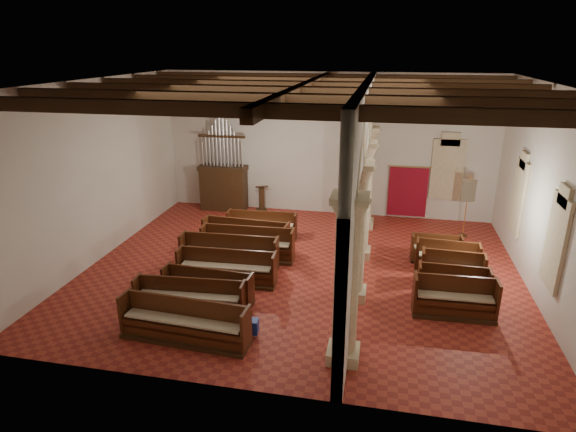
# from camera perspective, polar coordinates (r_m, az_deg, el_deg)

# --- Properties ---
(floor) EXTENTS (14.00, 14.00, 0.00)m
(floor) POSITION_cam_1_polar(r_m,az_deg,el_deg) (15.98, 1.59, -6.42)
(floor) COLOR #9C3122
(floor) RESTS_ON ground
(ceiling) EXTENTS (14.00, 14.00, 0.00)m
(ceiling) POSITION_cam_1_polar(r_m,az_deg,el_deg) (14.39, 1.82, 15.57)
(ceiling) COLOR black
(ceiling) RESTS_ON wall_back
(wall_back) EXTENTS (14.00, 0.02, 6.00)m
(wall_back) POSITION_cam_1_polar(r_m,az_deg,el_deg) (20.69, 4.60, 8.37)
(wall_back) COLOR silver
(wall_back) RESTS_ON floor
(wall_front) EXTENTS (14.00, 0.02, 6.00)m
(wall_front) POSITION_cam_1_polar(r_m,az_deg,el_deg) (9.41, -4.67, -5.73)
(wall_front) COLOR silver
(wall_front) RESTS_ON floor
(wall_left) EXTENTS (0.02, 12.00, 6.00)m
(wall_left) POSITION_cam_1_polar(r_m,az_deg,el_deg) (17.48, -21.63, 4.95)
(wall_left) COLOR silver
(wall_left) RESTS_ON floor
(wall_right) EXTENTS (0.02, 12.00, 6.00)m
(wall_right) POSITION_cam_1_polar(r_m,az_deg,el_deg) (15.40, 28.31, 2.11)
(wall_right) COLOR silver
(wall_right) RESTS_ON floor
(ceiling_beams) EXTENTS (13.80, 11.80, 0.30)m
(ceiling_beams) POSITION_cam_1_polar(r_m,az_deg,el_deg) (14.41, 1.81, 14.85)
(ceiling_beams) COLOR #372311
(ceiling_beams) RESTS_ON wall_back
(arcade) EXTENTS (0.90, 11.90, 6.00)m
(arcade) POSITION_cam_1_polar(r_m,az_deg,el_deg) (14.58, 8.74, 5.69)
(arcade) COLOR beige
(arcade) RESTS_ON floor
(window_right_a) EXTENTS (0.03, 1.00, 2.20)m
(window_right_a) POSITION_cam_1_polar(r_m,az_deg,el_deg) (14.28, 29.30, -2.73)
(window_right_a) COLOR #387F5D
(window_right_a) RESTS_ON wall_right
(window_right_b) EXTENTS (0.03, 1.00, 2.20)m
(window_right_b) POSITION_cam_1_polar(r_m,az_deg,el_deg) (17.92, 25.75, 2.04)
(window_right_b) COLOR #387F5D
(window_right_b) RESTS_ON wall_right
(window_back) EXTENTS (1.00, 0.03, 2.20)m
(window_back) POSITION_cam_1_polar(r_m,az_deg,el_deg) (20.86, 18.35, 5.27)
(window_back) COLOR #387F5D
(window_back) RESTS_ON wall_back
(pipe_organ) EXTENTS (2.10, 0.85, 4.40)m
(pipe_organ) POSITION_cam_1_polar(r_m,az_deg,el_deg) (21.59, -7.65, 4.30)
(pipe_organ) COLOR #372311
(pipe_organ) RESTS_ON floor
(lectern) EXTENTS (0.62, 0.66, 1.26)m
(lectern) POSITION_cam_1_polar(r_m,az_deg,el_deg) (21.33, -3.15, 1.88)
(lectern) COLOR #3C2513
(lectern) RESTS_ON floor
(dossal_curtain) EXTENTS (1.80, 0.07, 2.17)m
(dossal_curtain) POSITION_cam_1_polar(r_m,az_deg,el_deg) (20.93, 13.99, 2.80)
(dossal_curtain) COLOR maroon
(dossal_curtain) RESTS_ON floor
(processional_banner) EXTENTS (0.55, 0.70, 2.43)m
(processional_banner) POSITION_cam_1_polar(r_m,az_deg,el_deg) (19.70, 20.25, -0.01)
(processional_banner) COLOR #372311
(processional_banner) RESTS_ON floor
(hymnal_box_a) EXTENTS (0.39, 0.32, 0.36)m
(hymnal_box_a) POSITION_cam_1_polar(r_m,az_deg,el_deg) (12.56, -4.40, -12.89)
(hymnal_box_a) COLOR navy
(hymnal_box_a) RESTS_ON floor
(hymnal_box_b) EXTENTS (0.41, 0.35, 0.37)m
(hymnal_box_b) POSITION_cam_1_polar(r_m,az_deg,el_deg) (13.68, -6.68, -10.01)
(hymnal_box_b) COLOR navy
(hymnal_box_b) RESTS_ON floor
(hymnal_box_c) EXTENTS (0.38, 0.32, 0.34)m
(hymnal_box_c) POSITION_cam_1_polar(r_m,az_deg,el_deg) (16.21, -3.43, -5.00)
(hymnal_box_c) COLOR navy
(hymnal_box_c) RESTS_ON floor
(tube_heater_a) EXTENTS (0.98, 0.24, 0.10)m
(tube_heater_a) POSITION_cam_1_polar(r_m,az_deg,el_deg) (13.12, -14.89, -12.63)
(tube_heater_a) COLOR silver
(tube_heater_a) RESTS_ON floor
(tube_heater_b) EXTENTS (0.96, 0.23, 0.10)m
(tube_heater_b) POSITION_cam_1_polar(r_m,az_deg,el_deg) (13.48, -11.67, -11.41)
(tube_heater_b) COLOR white
(tube_heater_b) RESTS_ON floor
(nave_pew_0) EXTENTS (3.37, 0.94, 1.11)m
(nave_pew_0) POSITION_cam_1_polar(r_m,az_deg,el_deg) (12.58, -12.14, -12.81)
(nave_pew_0) COLOR #372311
(nave_pew_0) RESTS_ON floor
(nave_pew_1) EXTENTS (3.11, 0.86, 0.98)m
(nave_pew_1) POSITION_cam_1_polar(r_m,az_deg,el_deg) (13.77, -11.53, -9.92)
(nave_pew_1) COLOR #372311
(nave_pew_1) RESTS_ON floor
(nave_pew_2) EXTENTS (2.70, 0.81, 0.97)m
(nave_pew_2) POSITION_cam_1_polar(r_m,az_deg,el_deg) (14.22, -9.48, -8.77)
(nave_pew_2) COLOR #372311
(nave_pew_2) RESTS_ON floor
(nave_pew_3) EXTENTS (3.10, 0.84, 1.07)m
(nave_pew_3) POSITION_cam_1_polar(r_m,az_deg,el_deg) (15.15, -7.26, -6.64)
(nave_pew_3) COLOR #372311
(nave_pew_3) RESTS_ON floor
(nave_pew_4) EXTENTS (3.28, 0.86, 1.13)m
(nave_pew_4) POSITION_cam_1_polar(r_m,az_deg,el_deg) (16.10, -6.97, -4.90)
(nave_pew_4) COLOR #372311
(nave_pew_4) RESTS_ON floor
(nave_pew_5) EXTENTS (3.23, 0.88, 1.14)m
(nave_pew_5) POSITION_cam_1_polar(r_m,az_deg,el_deg) (16.72, -4.79, -3.85)
(nave_pew_5) COLOR #372311
(nave_pew_5) RESTS_ON floor
(nave_pew_6) EXTENTS (3.16, 0.94, 1.13)m
(nave_pew_6) POSITION_cam_1_polar(r_m,az_deg,el_deg) (17.39, -5.01, -2.91)
(nave_pew_6) COLOR #372311
(nave_pew_6) RESTS_ON floor
(nave_pew_7) EXTENTS (2.70, 0.80, 0.99)m
(nave_pew_7) POSITION_cam_1_polar(r_m,az_deg,el_deg) (18.59, -3.09, -1.49)
(nave_pew_7) COLOR #372311
(nave_pew_7) RESTS_ON floor
(aisle_pew_0) EXTENTS (2.22, 0.81, 1.12)m
(aisle_pew_0) POSITION_cam_1_polar(r_m,az_deg,el_deg) (14.07, 19.07, -9.72)
(aisle_pew_0) COLOR #372311
(aisle_pew_0) RESTS_ON floor
(aisle_pew_1) EXTENTS (2.01, 0.75, 1.05)m
(aisle_pew_1) POSITION_cam_1_polar(r_m,az_deg,el_deg) (14.84, 18.94, -8.22)
(aisle_pew_1) COLOR #372311
(aisle_pew_1) RESTS_ON floor
(aisle_pew_2) EXTENTS (1.88, 0.81, 1.10)m
(aisle_pew_2) POSITION_cam_1_polar(r_m,az_deg,el_deg) (15.67, 18.84, -6.60)
(aisle_pew_2) COLOR #372311
(aisle_pew_2) RESTS_ON floor
(aisle_pew_3) EXTENTS (2.02, 0.84, 1.07)m
(aisle_pew_3) POSITION_cam_1_polar(r_m,az_deg,el_deg) (16.49, 18.26, -5.25)
(aisle_pew_3) COLOR #372311
(aisle_pew_3) RESTS_ON floor
(aisle_pew_4) EXTENTS (1.69, 0.69, 0.95)m
(aisle_pew_4) POSITION_cam_1_polar(r_m,az_deg,el_deg) (17.23, 17.10, -4.17)
(aisle_pew_4) COLOR #372311
(aisle_pew_4) RESTS_ON floor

